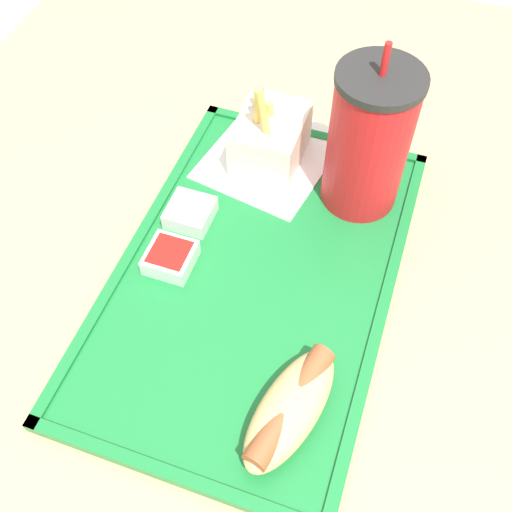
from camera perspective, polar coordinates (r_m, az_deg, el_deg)
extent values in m
plane|color=#ADA393|center=(1.32, 0.82, -19.12)|extent=(8.00, 8.00, 0.00)
cube|color=tan|center=(0.98, 1.07, -13.12)|extent=(1.20, 1.02, 0.72)
cube|color=#197233|center=(0.65, 0.00, -1.81)|extent=(0.46, 0.29, 0.01)
cube|color=#197233|center=(0.68, -11.08, 1.73)|extent=(0.46, 0.01, 0.00)
cube|color=#197233|center=(0.63, 12.01, -4.84)|extent=(0.46, 0.01, 0.00)
cube|color=#197233|center=(0.78, 5.49, 11.48)|extent=(0.01, 0.29, 0.00)
cube|color=#197233|center=(0.55, -8.07, -19.83)|extent=(0.01, 0.29, 0.00)
cube|color=white|center=(0.75, 1.40, 9.57)|extent=(0.19, 0.17, 0.00)
cylinder|color=red|center=(0.66, 10.62, 10.44)|extent=(0.09, 0.09, 0.16)
cylinder|color=#262626|center=(0.61, 11.88, 16.23)|extent=(0.09, 0.09, 0.01)
cylinder|color=red|center=(0.59, 12.24, 17.85)|extent=(0.01, 0.01, 0.03)
ellipsoid|color=#DBB270|center=(0.55, 3.27, -14.32)|extent=(0.14, 0.08, 0.04)
cylinder|color=#9E512D|center=(0.54, 3.32, -13.96)|extent=(0.12, 0.05, 0.02)
cube|color=silver|center=(0.73, 1.39, 11.04)|extent=(0.10, 0.08, 0.06)
cylinder|color=#EACC60|center=(0.68, 0.89, 12.58)|extent=(0.01, 0.03, 0.09)
cylinder|color=#EACC60|center=(0.72, 1.41, 12.77)|extent=(0.02, 0.02, 0.06)
cylinder|color=#EACC60|center=(0.70, 0.17, 13.09)|extent=(0.01, 0.02, 0.09)
cylinder|color=#EACC60|center=(0.72, 0.18, 13.86)|extent=(0.02, 0.02, 0.06)
cube|color=silver|center=(0.68, -6.28, 4.11)|extent=(0.05, 0.05, 0.02)
cube|color=white|center=(0.67, -6.36, 4.65)|extent=(0.04, 0.04, 0.00)
cube|color=silver|center=(0.65, -8.14, -0.16)|extent=(0.05, 0.05, 0.02)
cube|color=#B21914|center=(0.64, -8.24, 0.35)|extent=(0.04, 0.04, 0.00)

